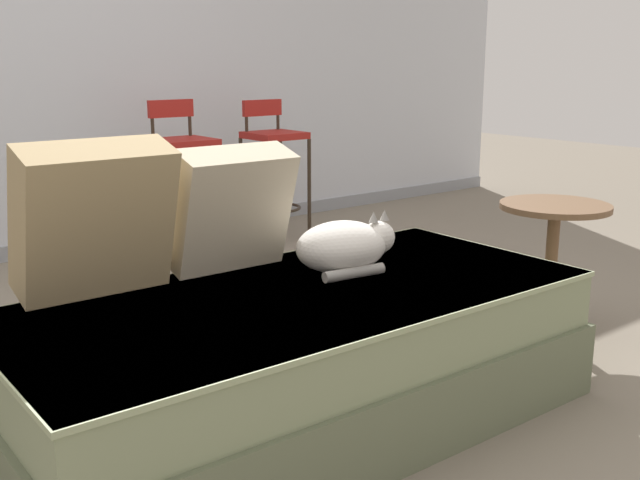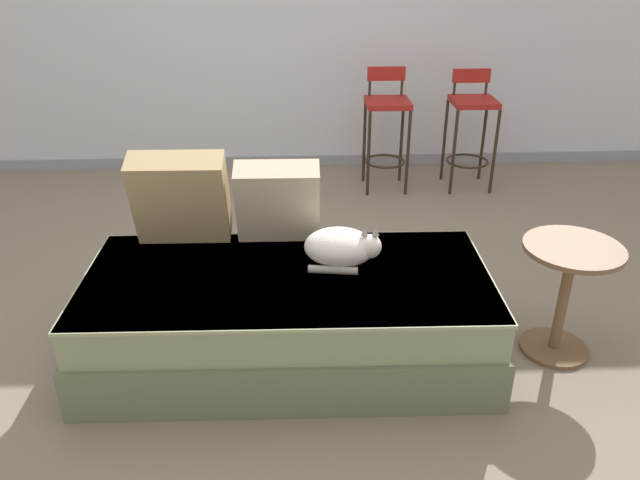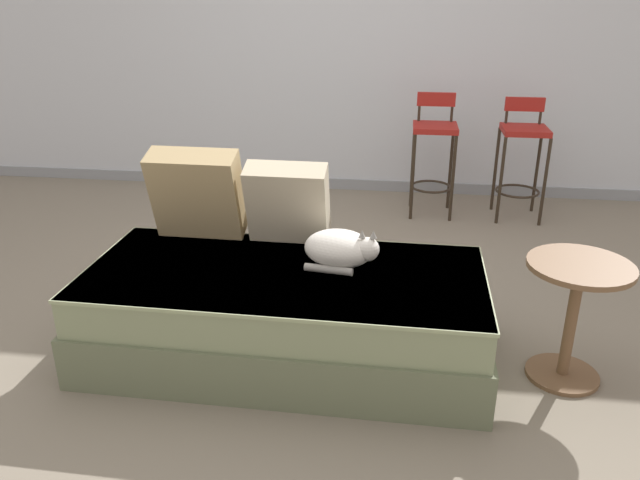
{
  "view_description": "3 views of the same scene",
  "coord_description": "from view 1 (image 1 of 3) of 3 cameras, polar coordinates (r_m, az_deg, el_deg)",
  "views": [
    {
      "loc": [
        -1.32,
        -2.13,
        1.13
      ],
      "look_at": [
        0.15,
        -0.3,
        0.56
      ],
      "focal_mm": 42.0,
      "sensor_mm": 36.0,
      "label": 1
    },
    {
      "loc": [
        0.03,
        -2.8,
        1.83
      ],
      "look_at": [
        0.15,
        -0.3,
        0.56
      ],
      "focal_mm": 35.0,
      "sensor_mm": 36.0,
      "label": 2
    },
    {
      "loc": [
        0.49,
        -2.91,
        1.65
      ],
      "look_at": [
        0.15,
        -0.3,
        0.56
      ],
      "focal_mm": 35.0,
      "sensor_mm": 36.0,
      "label": 3
    }
  ],
  "objects": [
    {
      "name": "bar_stool_near_window",
      "position": [
        4.39,
        -10.41,
        5.62
      ],
      "size": [
        0.32,
        0.32,
        0.9
      ],
      "color": "#2D2319",
      "rests_on": "ground"
    },
    {
      "name": "throw_pillow_middle",
      "position": [
        2.48,
        -6.87,
        2.4
      ],
      "size": [
        0.4,
        0.26,
        0.42
      ],
      "color": "beige",
      "rests_on": "couch"
    },
    {
      "name": "throw_pillow_corner",
      "position": [
        2.28,
        -16.82,
        1.54
      ],
      "size": [
        0.45,
        0.29,
        0.47
      ],
      "color": "tan",
      "rests_on": "couch"
    },
    {
      "name": "ground_plane",
      "position": [
        2.75,
        -6.47,
        -10.63
      ],
      "size": [
        16.0,
        16.0,
        0.0
      ],
      "primitive_type": "plane",
      "color": "slate",
      "rests_on": "ground"
    },
    {
      "name": "bar_stool_by_doorway",
      "position": [
        4.72,
        -3.57,
        6.23
      ],
      "size": [
        0.33,
        0.33,
        0.88
      ],
      "color": "#2D2319",
      "rests_on": "ground"
    },
    {
      "name": "side_table",
      "position": [
        3.19,
        17.26,
        -0.78
      ],
      "size": [
        0.44,
        0.44,
        0.56
      ],
      "color": "brown",
      "rests_on": "ground"
    },
    {
      "name": "cat",
      "position": [
        2.48,
        1.93,
        -0.47
      ],
      "size": [
        0.36,
        0.28,
        0.2
      ],
      "color": "white",
      "rests_on": "couch"
    },
    {
      "name": "wall_baseboard_trim",
      "position": [
        4.65,
        -21.14,
        -0.72
      ],
      "size": [
        8.0,
        0.02,
        0.09
      ],
      "primitive_type": "cube",
      "color": "gray",
      "rests_on": "ground"
    },
    {
      "name": "wall_back_panel",
      "position": [
        4.58,
        -22.74,
        14.81
      ],
      "size": [
        8.0,
        0.1,
        2.6
      ],
      "primitive_type": "cube",
      "color": "silver",
      "rests_on": "ground"
    },
    {
      "name": "couch",
      "position": [
        2.36,
        -1.34,
        -8.91
      ],
      "size": [
        1.85,
        0.9,
        0.44
      ],
      "color": "#636B50",
      "rests_on": "ground"
    }
  ]
}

